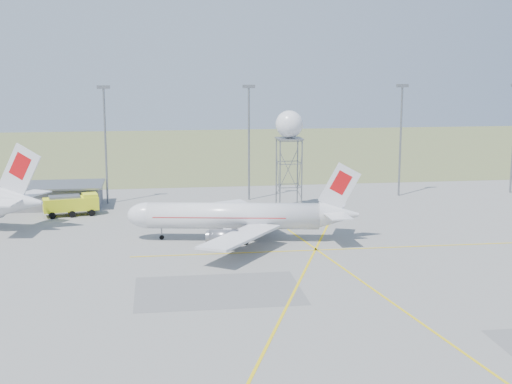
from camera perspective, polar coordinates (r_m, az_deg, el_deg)
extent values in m
plane|color=gray|center=(68.97, 15.24, -10.77)|extent=(400.00, 400.00, 0.00)
cube|color=#5B6B3A|center=(202.11, -0.46, 3.44)|extent=(400.00, 120.00, 0.03)
cube|color=gray|center=(126.38, -16.38, -0.37)|extent=(18.00, 9.00, 3.60)
cube|color=slate|center=(126.04, -16.43, 0.50)|extent=(19.00, 10.00, 0.30)
cylinder|color=slate|center=(126.04, -11.94, 3.57)|extent=(0.36, 0.36, 20.00)
cube|color=slate|center=(125.29, -12.11, 8.21)|extent=(2.20, 0.50, 0.60)
cylinder|color=slate|center=(126.79, -0.57, 3.83)|extent=(0.36, 0.36, 20.00)
cube|color=slate|center=(126.03, -0.58, 8.45)|extent=(2.20, 0.50, 0.60)
cylinder|color=slate|center=(133.30, 11.48, 3.95)|extent=(0.36, 0.36, 20.00)
cube|color=slate|center=(132.58, 11.64, 8.33)|extent=(2.20, 0.50, 0.60)
cylinder|color=silver|center=(98.61, -1.83, -1.92)|extent=(23.97, 7.57, 3.65)
ellipsoid|color=silver|center=(100.03, -8.62, -1.85)|extent=(6.36, 4.57, 3.65)
cube|color=black|center=(100.12, -9.25, -1.54)|extent=(1.70, 2.21, 0.89)
cone|color=silver|center=(98.75, 6.65, -1.80)|extent=(6.00, 4.51, 3.65)
cube|color=silver|center=(98.01, 6.69, 0.39)|extent=(5.80, 1.25, 6.86)
cube|color=red|center=(97.92, 6.81, 0.75)|extent=(3.15, 0.83, 3.52)
cube|color=silver|center=(101.46, 6.26, -1.20)|extent=(3.72, 5.43, 0.16)
cube|color=silver|center=(95.77, 6.53, -1.90)|extent=(3.72, 5.43, 0.16)
cube|color=silver|center=(106.74, -0.83, -1.46)|extent=(8.30, 15.22, 0.33)
cube|color=silver|center=(90.77, -1.28, -3.59)|extent=(12.06, 14.40, 0.33)
cylinder|color=slate|center=(104.19, -2.15, -2.22)|extent=(4.13, 2.71, 2.10)
cylinder|color=slate|center=(93.93, -2.58, -3.63)|extent=(4.13, 2.71, 2.10)
cube|color=red|center=(98.72, -2.89, -1.86)|extent=(18.59, 6.69, 0.11)
cylinder|color=black|center=(100.41, -7.55, -3.57)|extent=(0.74, 0.74, 0.82)
cube|color=black|center=(99.21, -0.77, -3.65)|extent=(1.82, 5.54, 0.82)
cylinder|color=slate|center=(99.11, -0.77, -3.42)|extent=(0.25, 0.25, 1.64)
cone|color=silver|center=(108.75, -18.25, -0.76)|extent=(7.54, 6.22, 4.32)
cube|color=silver|center=(108.00, -18.39, 1.60)|extent=(6.63, 2.60, 8.12)
cube|color=red|center=(107.79, -18.31, 1.99)|extent=(3.63, 1.58, 4.16)
cube|color=silver|center=(111.87, -17.64, -0.15)|extent=(5.23, 6.75, 0.19)
cube|color=silver|center=(106.00, -19.44, -0.81)|extent=(5.23, 6.75, 0.19)
cylinder|color=slate|center=(117.30, 1.93, 1.30)|extent=(0.22, 0.22, 11.89)
cylinder|color=slate|center=(117.98, 3.68, 1.33)|extent=(0.22, 0.22, 11.89)
cylinder|color=slate|center=(121.52, 3.34, 1.60)|extent=(0.22, 0.22, 11.89)
cylinder|color=slate|center=(120.86, 1.63, 1.57)|extent=(0.22, 0.22, 11.89)
cube|color=slate|center=(118.62, 2.67, 4.29)|extent=(4.26, 4.26, 0.23)
sphere|color=silver|center=(118.39, 2.68, 5.44)|extent=(4.57, 4.57, 4.57)
cube|color=yellow|center=(118.38, -14.59, -0.94)|extent=(9.02, 4.63, 2.10)
cube|color=yellow|center=(118.54, -13.14, -0.43)|extent=(2.81, 3.11, 1.34)
cube|color=black|center=(118.60, -12.82, -0.37)|extent=(0.62, 2.45, 0.96)
cube|color=slate|center=(118.06, -15.08, -0.37)|extent=(5.16, 3.26, 0.38)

